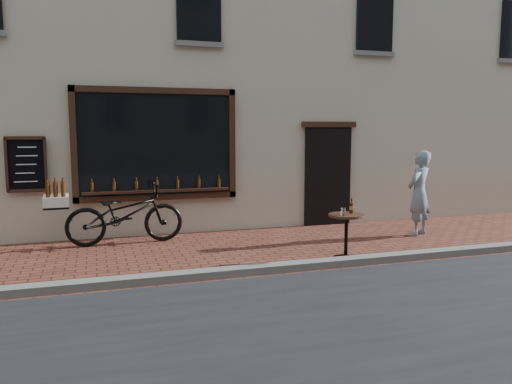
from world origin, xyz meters
name	(u,v)px	position (x,y,z in m)	size (l,w,h in m)	color
ground	(314,272)	(0.00, 0.00, 0.00)	(90.00, 90.00, 0.00)	#5D2C1E
kerb	(309,265)	(0.00, 0.20, 0.06)	(90.00, 0.25, 0.12)	slate
shop_building	(213,20)	(0.00, 6.50, 5.00)	(28.00, 6.20, 10.00)	beige
cargo_bicycle	(123,214)	(-2.63, 2.86, 0.58)	(2.51, 0.85, 1.21)	black
bistro_table	(346,227)	(0.82, 0.55, 0.54)	(0.59, 0.59, 1.01)	black
pedestrian	(419,193)	(3.16, 1.84, 0.86)	(0.63, 0.41, 1.73)	gray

